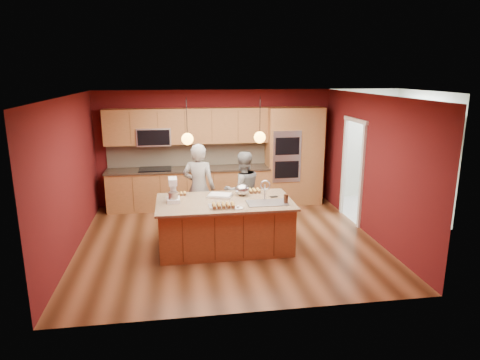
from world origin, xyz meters
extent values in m
plane|color=#422311|center=(0.00, 0.00, 0.00)|extent=(5.50, 5.50, 0.00)
plane|color=silver|center=(0.00, 0.00, 2.70)|extent=(5.50, 5.50, 0.00)
plane|color=#551213|center=(0.00, 2.50, 1.35)|extent=(5.50, 0.00, 5.50)
plane|color=#551213|center=(0.00, -2.50, 1.35)|extent=(5.50, 0.00, 5.50)
plane|color=#551213|center=(-2.75, 0.00, 1.35)|extent=(0.00, 5.00, 5.00)
plane|color=#551213|center=(2.75, 0.00, 1.35)|extent=(0.00, 5.00, 5.00)
cube|color=brown|center=(-0.65, 2.20, 0.45)|extent=(3.70, 0.60, 0.90)
cube|color=#2F281E|center=(-0.65, 2.19, 0.92)|extent=(3.74, 0.64, 0.04)
cube|color=#C7B796|center=(-0.65, 2.48, 1.22)|extent=(3.70, 0.03, 0.56)
cube|color=brown|center=(-0.65, 2.32, 1.90)|extent=(3.70, 0.36, 0.80)
cube|color=black|center=(-1.40, 2.18, 0.94)|extent=(0.72, 0.52, 0.03)
cube|color=#B9BCC1|center=(-1.40, 2.30, 1.68)|extent=(0.76, 0.40, 0.40)
cube|color=brown|center=(1.60, 2.20, 1.15)|extent=(0.80, 0.60, 2.30)
cube|color=#B9BCC1|center=(1.60, 1.90, 1.20)|extent=(0.66, 0.04, 1.20)
cube|color=brown|center=(2.25, 2.20, 1.15)|extent=(0.50, 0.60, 2.30)
plane|color=beige|center=(3.65, 1.20, 0.00)|extent=(2.60, 2.60, 0.00)
plane|color=beige|center=(4.55, 1.20, 1.35)|extent=(0.00, 2.70, 2.70)
cube|color=silver|center=(4.35, 1.20, 1.95)|extent=(0.35, 2.40, 0.75)
cylinder|color=black|center=(-0.72, -0.29, 2.35)|extent=(0.01, 0.01, 0.70)
sphere|color=#FFA734|center=(-0.72, -0.29, 2.00)|extent=(0.20, 0.20, 0.20)
cylinder|color=black|center=(0.52, -0.29, 2.35)|extent=(0.01, 0.01, 0.70)
sphere|color=#FFA734|center=(0.52, -0.29, 2.00)|extent=(0.20, 0.20, 0.20)
cube|color=brown|center=(-0.10, -0.29, 0.42)|extent=(2.29, 1.24, 0.84)
cube|color=beige|center=(-0.10, -0.29, 0.86)|extent=(2.39, 1.34, 0.04)
cube|color=#B9BCC1|center=(0.61, -0.53, 0.80)|extent=(0.69, 0.40, 0.18)
imported|color=black|center=(-0.50, 0.63, 0.88)|extent=(0.75, 0.61, 1.77)
imported|color=slate|center=(0.37, 0.63, 0.79)|extent=(0.87, 0.74, 1.58)
cube|color=white|center=(-1.00, -0.21, 0.91)|extent=(0.23, 0.30, 0.07)
cube|color=white|center=(-1.00, -0.09, 1.09)|extent=(0.11, 0.09, 0.29)
cube|color=white|center=(-1.00, -0.19, 1.25)|extent=(0.15, 0.29, 0.11)
cylinder|color=silver|center=(-1.00, -0.26, 0.99)|extent=(0.17, 0.17, 0.16)
cube|color=silver|center=(-0.15, -0.01, 0.90)|extent=(0.52, 0.45, 0.03)
cube|color=white|center=(-0.15, -0.01, 0.92)|extent=(0.45, 0.38, 0.02)
cube|color=#B9BCC1|center=(-0.22, -0.60, 0.89)|extent=(0.39, 0.28, 0.02)
ellipsoid|color=silver|center=(0.26, 0.02, 0.99)|extent=(0.26, 0.26, 0.22)
cylinder|color=silver|center=(0.07, -0.76, 0.89)|extent=(0.17, 0.17, 0.01)
cylinder|color=#381E11|center=(0.94, -0.58, 0.96)|extent=(0.08, 0.08, 0.16)
cube|color=black|center=(0.82, -0.18, 0.89)|extent=(0.15, 0.10, 0.01)
cube|color=white|center=(4.17, 0.91, 0.46)|extent=(0.71, 0.72, 0.91)
cube|color=white|center=(4.22, 1.64, 0.50)|extent=(0.64, 0.66, 0.99)
camera|label=1|loc=(-0.92, -7.49, 3.10)|focal=32.00mm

